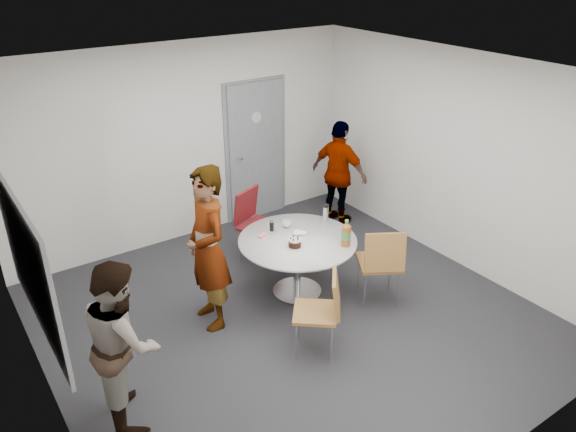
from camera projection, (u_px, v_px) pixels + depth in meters
floor at (291, 318)px, 6.28m from camera, size 5.00×5.00×0.00m
ceiling at (292, 75)px, 5.10m from camera, size 5.00×5.00×0.00m
wall_back at (185, 144)px, 7.54m from camera, size 5.00×0.00×5.00m
wall_left at (32, 287)px, 4.41m from camera, size 0.00×5.00×5.00m
wall_right at (456, 160)px, 6.97m from camera, size 0.00×5.00×5.00m
wall_front at (500, 338)px, 3.85m from camera, size 5.00×0.00×5.00m
door at (256, 152)px, 8.23m from camera, size 1.02×0.17×2.12m
whiteboard at (29, 264)px, 4.54m from camera, size 0.04×1.90×1.25m
table at (300, 247)px, 6.49m from camera, size 1.37×1.37×1.03m
chair_near_left at (324, 305)px, 5.56m from camera, size 0.63×0.62×0.90m
chair_near_right at (382, 259)px, 6.26m from camera, size 0.65×0.67×0.98m
chair_far at (254, 218)px, 7.22m from camera, size 0.61×0.64×0.97m
person_main at (208, 249)px, 5.85m from camera, size 0.49×0.70×1.82m
person_left at (123, 341)px, 4.72m from camera, size 0.71×0.84×1.54m
person_right at (339, 174)px, 8.10m from camera, size 0.62×0.98×1.56m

